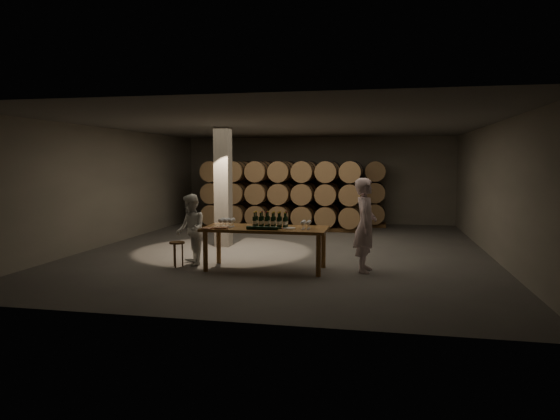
% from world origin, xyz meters
% --- Properties ---
extents(room, '(12.00, 12.00, 12.00)m').
position_xyz_m(room, '(-1.80, 0.20, 1.60)').
color(room, '#4C4947').
rests_on(room, ground).
extents(tasting_table, '(2.60, 1.10, 0.90)m').
position_xyz_m(tasting_table, '(0.00, -2.50, 0.80)').
color(tasting_table, brown).
rests_on(tasting_table, ground).
extents(barrel_stack_back, '(6.26, 0.95, 2.31)m').
position_xyz_m(barrel_stack_back, '(-0.57, 5.20, 1.20)').
color(barrel_stack_back, brown).
rests_on(barrel_stack_back, ground).
extents(barrel_stack_front, '(5.48, 0.95, 2.31)m').
position_xyz_m(barrel_stack_front, '(-0.96, 3.80, 1.20)').
color(barrel_stack_front, brown).
rests_on(barrel_stack_front, ground).
extents(bottle_cluster, '(0.73, 0.23, 0.33)m').
position_xyz_m(bottle_cluster, '(0.09, -2.45, 1.02)').
color(bottle_cluster, black).
rests_on(bottle_cluster, tasting_table).
extents(lying_bottles, '(0.75, 0.08, 0.08)m').
position_xyz_m(lying_bottles, '(0.04, -2.89, 0.94)').
color(lying_bottles, black).
rests_on(lying_bottles, tasting_table).
extents(glass_cluster_left, '(0.31, 0.31, 0.19)m').
position_xyz_m(glass_cluster_left, '(-0.82, -2.57, 1.03)').
color(glass_cluster_left, silver).
rests_on(glass_cluster_left, tasting_table).
extents(glass_cluster_right, '(0.19, 0.30, 0.17)m').
position_xyz_m(glass_cluster_right, '(0.87, -2.54, 1.02)').
color(glass_cluster_right, silver).
rests_on(glass_cluster_right, tasting_table).
extents(plate, '(0.26, 0.26, 0.02)m').
position_xyz_m(plate, '(0.52, -2.57, 0.91)').
color(plate, silver).
rests_on(plate, tasting_table).
extents(notebook_near, '(0.27, 0.22, 0.03)m').
position_xyz_m(notebook_near, '(-0.85, -2.87, 0.92)').
color(notebook_near, brown).
rests_on(notebook_near, tasting_table).
extents(notebook_corner, '(0.24, 0.28, 0.02)m').
position_xyz_m(notebook_corner, '(-1.11, -2.95, 0.91)').
color(notebook_corner, brown).
rests_on(notebook_corner, tasting_table).
extents(pen, '(0.12, 0.04, 0.01)m').
position_xyz_m(pen, '(-0.74, -2.95, 0.91)').
color(pen, black).
rests_on(pen, tasting_table).
extents(stool, '(0.33, 0.33, 0.55)m').
position_xyz_m(stool, '(-1.93, -2.63, 0.45)').
color(stool, brown).
rests_on(stool, ground).
extents(person_man, '(0.51, 0.74, 1.95)m').
position_xyz_m(person_man, '(2.07, -2.28, 0.97)').
color(person_man, silver).
rests_on(person_man, ground).
extents(person_woman, '(0.91, 0.96, 1.57)m').
position_xyz_m(person_woman, '(-1.72, -2.36, 0.79)').
color(person_woman, silver).
rests_on(person_woman, ground).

